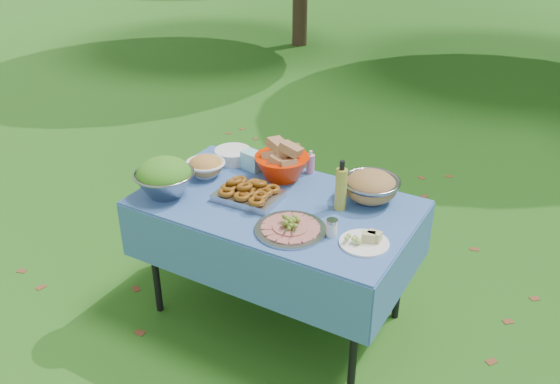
# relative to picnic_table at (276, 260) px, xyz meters

# --- Properties ---
(ground) EXTENTS (80.00, 80.00, 0.00)m
(ground) POSITION_rel_picnic_table_xyz_m (0.00, 0.00, -0.38)
(ground) COLOR black
(ground) RESTS_ON ground
(picnic_table) EXTENTS (1.46, 0.86, 0.76)m
(picnic_table) POSITION_rel_picnic_table_xyz_m (0.00, 0.00, 0.00)
(picnic_table) COLOR #70B2D7
(picnic_table) RESTS_ON ground
(salad_bowl) EXTENTS (0.40, 0.40, 0.21)m
(salad_bowl) POSITION_rel_picnic_table_xyz_m (-0.56, -0.23, 0.49)
(salad_bowl) COLOR gray
(salad_bowl) RESTS_ON picnic_table
(pasta_bowl_white) EXTENTS (0.28, 0.28, 0.12)m
(pasta_bowl_white) POSITION_rel_picnic_table_xyz_m (-0.51, 0.06, 0.44)
(pasta_bowl_white) COLOR white
(pasta_bowl_white) RESTS_ON picnic_table
(plate_stack) EXTENTS (0.27, 0.27, 0.07)m
(plate_stack) POSITION_rel_picnic_table_xyz_m (-0.48, 0.31, 0.42)
(plate_stack) COLOR white
(plate_stack) RESTS_ON picnic_table
(wipes_box) EXTENTS (0.13, 0.11, 0.11)m
(wipes_box) POSITION_rel_picnic_table_xyz_m (-0.32, 0.27, 0.43)
(wipes_box) COLOR #9AEDF4
(wipes_box) RESTS_ON picnic_table
(sanitizer_bottle) EXTENTS (0.06, 0.06, 0.14)m
(sanitizer_bottle) POSITION_rel_picnic_table_xyz_m (-0.00, 0.40, 0.45)
(sanitizer_bottle) COLOR pink
(sanitizer_bottle) RESTS_ON picnic_table
(bread_bowl) EXTENTS (0.33, 0.33, 0.21)m
(bread_bowl) POSITION_rel_picnic_table_xyz_m (-0.11, 0.26, 0.48)
(bread_bowl) COLOR #F32800
(bread_bowl) RESTS_ON picnic_table
(pasta_bowl_steel) EXTENTS (0.33, 0.33, 0.16)m
(pasta_bowl_steel) POSITION_rel_picnic_table_xyz_m (0.42, 0.27, 0.46)
(pasta_bowl_steel) COLOR gray
(pasta_bowl_steel) RESTS_ON picnic_table
(fried_tray) EXTENTS (0.34, 0.25, 0.08)m
(fried_tray) POSITION_rel_picnic_table_xyz_m (-0.14, -0.05, 0.42)
(fried_tray) COLOR #A7A7AB
(fried_tray) RESTS_ON picnic_table
(charcuterie_platter) EXTENTS (0.37, 0.37, 0.08)m
(charcuterie_platter) POSITION_rel_picnic_table_xyz_m (0.21, -0.22, 0.42)
(charcuterie_platter) COLOR #9D9FA3
(charcuterie_platter) RESTS_ON picnic_table
(oil_bottle) EXTENTS (0.08, 0.08, 0.27)m
(oil_bottle) POSITION_rel_picnic_table_xyz_m (0.33, 0.10, 0.52)
(oil_bottle) COLOR #ADAE37
(oil_bottle) RESTS_ON picnic_table
(cheese_plate) EXTENTS (0.26, 0.26, 0.06)m
(cheese_plate) POSITION_rel_picnic_table_xyz_m (0.57, -0.15, 0.41)
(cheese_plate) COLOR white
(cheese_plate) RESTS_ON picnic_table
(shaker) EXTENTS (0.07, 0.07, 0.09)m
(shaker) POSITION_rel_picnic_table_xyz_m (0.40, -0.16, 0.43)
(shaker) COLOR silver
(shaker) RESTS_ON picnic_table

